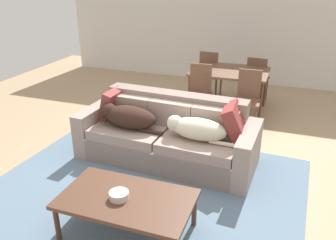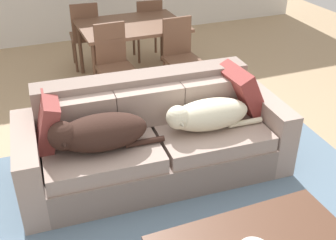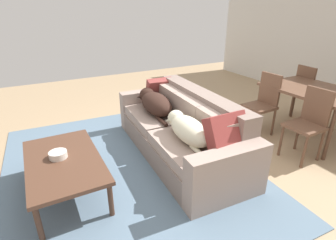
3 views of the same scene
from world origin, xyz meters
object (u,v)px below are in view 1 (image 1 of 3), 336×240
Objects in this scene: coffee_table at (127,201)px; dining_table at (230,74)px; dog_on_left_cushion at (127,116)px; dining_chair_near_left at (199,90)px; couch at (168,136)px; throw_pillow_by_right_arm at (236,122)px; throw_pillow_by_left_arm at (112,104)px; dining_chair_near_right at (248,97)px; dog_on_right_cushion at (196,128)px; dining_chair_far_left at (210,72)px; dining_chair_far_right at (257,77)px; bowl_on_coffee_table at (119,195)px.

dining_table reaches higher than coffee_table.
dining_chair_near_left is at bearing 73.45° from dog_on_left_cushion.
throw_pillow_by_right_arm is at bearing 3.56° from couch.
dining_chair_near_right is (1.72, 1.27, -0.11)m from throw_pillow_by_left_arm.
dining_chair_near_left is (0.56, 1.58, -0.07)m from dog_on_left_cushion.
dog_on_right_cushion is 2.81m from dining_chair_far_left.
dog_on_left_cushion is at bearing -173.57° from throw_pillow_by_right_arm.
throw_pillow_by_right_arm reaches higher than dog_on_right_cushion.
dog_on_left_cushion is 3.06m from dining_chair_far_right.
dining_chair_near_right is at bearing 91.22° from throw_pillow_by_right_arm.
dining_chair_far_right reaches higher than dog_on_right_cushion.
throw_pillow_by_right_arm is (1.40, 0.16, 0.05)m from dog_on_left_cushion.
throw_pillow_by_left_arm is 0.44× the size of dining_chair_near_right.
bowl_on_coffee_table is (0.94, -1.66, -0.18)m from throw_pillow_by_left_arm.
dining_chair_near_right is at bearing 77.79° from dog_on_right_cushion.
coffee_table is 3.55m from dining_table.
dining_chair_far_right is (1.73, 2.48, -0.13)m from throw_pillow_by_left_arm.
couch is 2.08m from dining_table.
dining_chair_near_right is at bearing 61.35° from couch.
dining_chair_near_right is at bearing -56.89° from dining_table.
dining_chair_far_right reaches higher than coffee_table.
dining_chair_far_left is (-0.49, 0.58, -0.17)m from dining_table.
throw_pillow_by_right_arm is at bearing 9.47° from dog_on_left_cushion.
dining_chair_near_right reaches higher than dining_table.
dining_chair_far_left is (-0.09, 1.16, -0.01)m from dining_chair_near_left.
dining_chair_near_right reaches higher than dining_chair_far_right.
dining_chair_far_right is at bearing 66.25° from dog_on_left_cushion.
dining_chair_far_left is at bearing 109.76° from throw_pillow_by_right_arm.
dining_chair_near_left is at bearing 99.23° from dining_chair_far_left.
coffee_table is at bearing -58.30° from throw_pillow_by_left_arm.
coffee_table is 1.39× the size of dining_chair_far_right.
couch reaches higher than coffee_table.
couch is 2.71× the size of dog_on_right_cushion.
dining_chair_near_left is (0.91, 1.32, -0.11)m from throw_pillow_by_left_arm.
dog_on_right_cushion is 1.66m from dining_chair_near_left.
dining_table is 1.39× the size of dining_chair_far_left.
dining_chair_near_right is 1.05× the size of dining_chair_far_right.
dining_chair_far_left is (-0.93, 2.58, -0.13)m from throw_pillow_by_right_arm.
bowl_on_coffee_table is at bearing -95.94° from dining_table.
throw_pillow_by_right_arm is 0.48× the size of dining_chair_far_left.
throw_pillow_by_left_arm is 2.62m from dining_chair_far_left.
bowl_on_coffee_table is 3.03m from dining_chair_near_right.
dining_chair_far_left is at bearing 92.51° from dining_chair_near_left.
dining_chair_far_left is (0.82, 2.48, -0.12)m from throw_pillow_by_left_arm.
dining_chair_far_left reaches higher than throw_pillow_by_right_arm.
couch is at bearing -93.42° from dining_chair_near_left.
dog_on_left_cushion is 0.98× the size of dining_chair_near_right.
throw_pillow_by_left_arm is at bearing 76.54° from dining_chair_far_left.
throw_pillow_by_left_arm is at bearing 147.53° from dog_on_left_cushion.
dining_chair_far_left reaches higher than dining_chair_near_right.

